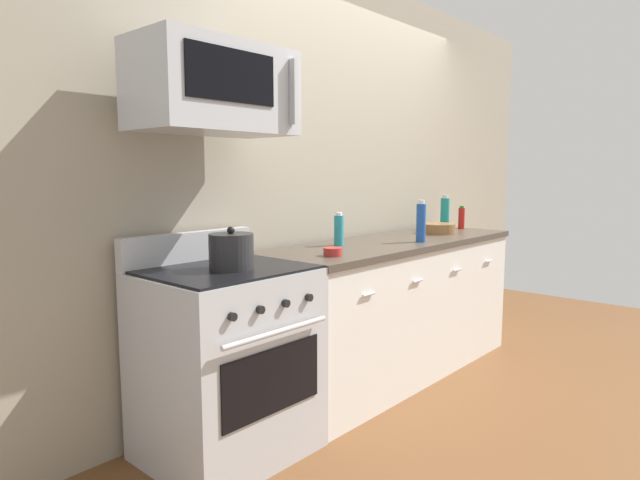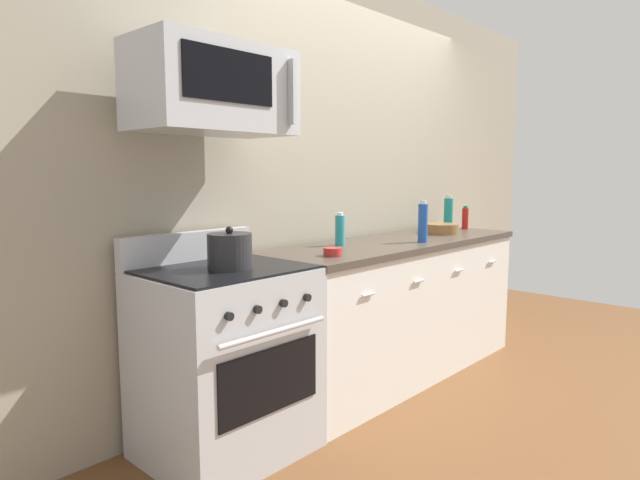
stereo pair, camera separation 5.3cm
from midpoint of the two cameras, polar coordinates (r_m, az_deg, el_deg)
The scene contains 12 objects.
ground_plane at distance 3.90m, azimuth 7.37°, elevation -13.56°, with size 6.28×6.28×0.00m, color brown.
back_wall at distance 3.89m, azimuth 2.67°, elevation 6.78°, with size 5.23×0.10×2.70m, color #9E937F.
counter_unit at distance 3.76m, azimuth 7.49°, elevation -6.99°, with size 2.14×0.66×0.92m.
range_oven at distance 2.73m, azimuth -10.33°, elevation -12.26°, with size 0.76×0.69×1.07m.
microwave at distance 2.65m, azimuth -11.58°, elevation 15.21°, with size 0.74×0.44×0.40m.
bottle_dish_soap at distance 3.36m, azimuth 1.54°, elevation 1.07°, with size 0.06×0.06×0.21m.
bottle_sparkling_teal at distance 4.43m, azimuth 12.61°, elevation 2.76°, with size 0.07×0.07×0.27m.
bottle_soda_blue at distance 3.59m, azimuth 10.12°, elevation 1.85°, with size 0.06×0.06×0.27m.
bottle_hot_sauce_red at distance 4.51m, azimuth 14.28°, elevation 2.25°, with size 0.05×0.05×0.18m.
bowl_red_small at distance 2.95m, azimuth 0.84°, elevation -1.21°, with size 0.10×0.10×0.05m.
bowl_wooden_salad at distance 4.14m, azimuth 11.86°, elevation 1.24°, with size 0.26×0.26×0.07m.
stockpot at distance 2.57m, azimuth -9.86°, elevation -1.17°, with size 0.21×0.21×0.20m.
Camera 1 is at (-3.04, -2.02, 1.37)m, focal length 30.54 mm.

